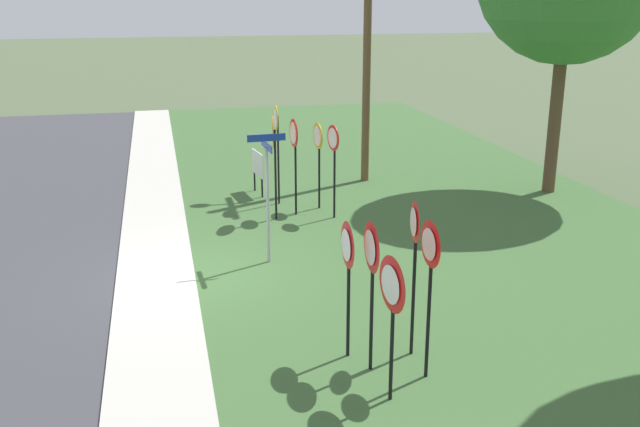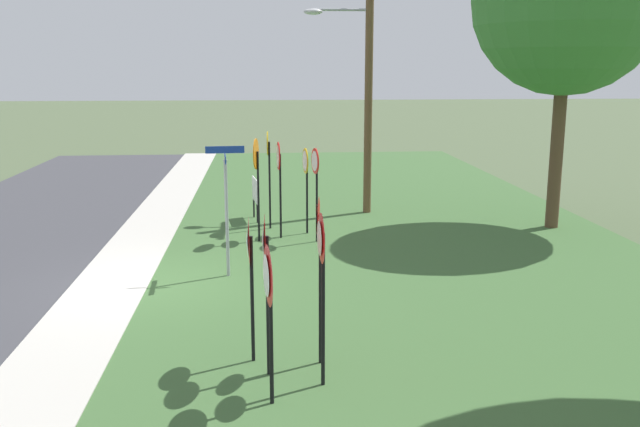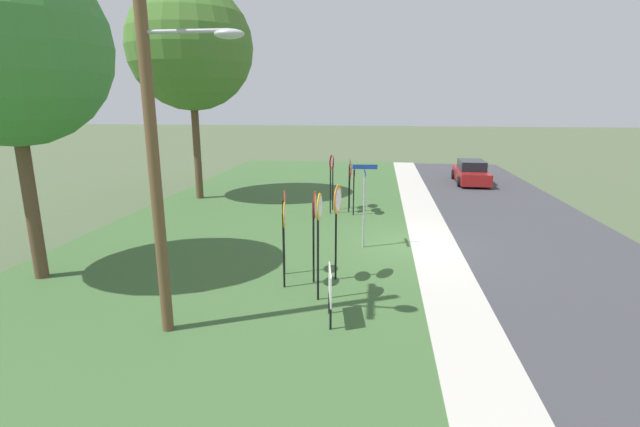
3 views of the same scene
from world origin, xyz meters
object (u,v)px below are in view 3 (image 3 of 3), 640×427
(yield_sign_near_left, at_px, (351,173))
(oak_tree_right, at_px, (190,48))
(notice_board, at_px, (330,287))
(stop_sign_far_right, at_px, (315,217))
(oak_tree_left, at_px, (7,47))
(yield_sign_near_right, at_px, (334,169))
(stop_sign_near_right, at_px, (284,226))
(yield_sign_far_left, at_px, (331,170))
(street_name_post, at_px, (364,199))
(stop_sign_near_left, at_px, (284,215))
(yield_sign_center, at_px, (355,177))
(stop_sign_far_center, at_px, (337,211))
(utility_pole, at_px, (156,115))
(yield_sign_far_right, at_px, (350,172))
(stop_sign_far_left, at_px, (319,224))
(parked_sedan_distant, at_px, (471,173))

(yield_sign_near_left, relative_size, oak_tree_right, 0.21)
(oak_tree_right, bearing_deg, notice_board, -147.28)
(stop_sign_far_right, height_order, oak_tree_left, oak_tree_left)
(yield_sign_near_right, xyz_separation_m, oak_tree_right, (1.70, 7.07, 5.45))
(stop_sign_near_right, height_order, yield_sign_far_left, yield_sign_far_left)
(stop_sign_far_right, distance_m, street_name_post, 3.50)
(stop_sign_near_right, height_order, yield_sign_near_left, stop_sign_near_right)
(stop_sign_near_left, xyz_separation_m, yield_sign_center, (7.27, -1.57, -0.05))
(stop_sign_far_center, height_order, notice_board, stop_sign_far_center)
(yield_sign_far_left, bearing_deg, utility_pole, 175.86)
(yield_sign_near_right, bearing_deg, stop_sign_far_right, 179.46)
(utility_pole, bearing_deg, oak_tree_left, 64.20)
(stop_sign_near_left, bearing_deg, yield_sign_far_right, -20.68)
(oak_tree_left, bearing_deg, stop_sign_far_left, -93.60)
(stop_sign_far_left, distance_m, stop_sign_far_right, 1.14)
(street_name_post, relative_size, utility_pole, 0.33)
(stop_sign_far_left, height_order, yield_sign_near_right, stop_sign_far_left)
(yield_sign_far_right, relative_size, yield_sign_center, 1.06)
(parked_sedan_distant, bearing_deg, yield_sign_center, 145.77)
(oak_tree_left, height_order, oak_tree_right, oak_tree_right)
(stop_sign_near_left, height_order, yield_sign_near_left, stop_sign_near_left)
(stop_sign_far_left, height_order, yield_sign_center, stop_sign_far_left)
(stop_sign_far_center, distance_m, yield_sign_near_left, 8.89)
(stop_sign_far_center, height_order, yield_sign_near_left, stop_sign_far_center)
(oak_tree_left, height_order, parked_sedan_distant, oak_tree_left)
(stop_sign_near_right, relative_size, utility_pole, 0.28)
(stop_sign_far_right, distance_m, notice_board, 2.53)
(yield_sign_near_left, xyz_separation_m, parked_sedan_distant, (7.75, -6.89, -1.03))
(stop_sign_near_left, bearing_deg, yield_sign_near_right, -14.88)
(stop_sign_near_right, relative_size, yield_sign_far_left, 0.90)
(yield_sign_center, relative_size, oak_tree_left, 0.26)
(stop_sign_far_right, height_order, yield_sign_far_left, yield_sign_far_left)
(stop_sign_far_left, bearing_deg, oak_tree_right, 35.78)
(stop_sign_near_left, xyz_separation_m, yield_sign_near_left, (8.68, -1.30, -0.12))
(stop_sign_far_center, relative_size, yield_sign_far_right, 1.10)
(yield_sign_near_right, bearing_deg, stop_sign_near_left, 173.15)
(stop_sign_near_left, distance_m, yield_sign_center, 7.44)
(yield_sign_near_right, relative_size, oak_tree_right, 0.24)
(stop_sign_far_left, bearing_deg, parked_sedan_distant, -19.29)
(stop_sign_far_right, relative_size, street_name_post, 0.90)
(stop_sign_near_right, height_order, oak_tree_right, oak_tree_right)
(stop_sign_far_right, bearing_deg, utility_pole, 134.70)
(yield_sign_near_left, height_order, utility_pole, utility_pole)
(stop_sign_near_right, height_order, yield_sign_near_right, yield_sign_near_right)
(yield_sign_near_right, xyz_separation_m, parked_sedan_distant, (8.25, -7.63, -1.27))
(stop_sign_far_left, distance_m, yield_sign_far_right, 9.37)
(stop_sign_far_left, relative_size, oak_tree_right, 0.26)
(stop_sign_near_right, relative_size, yield_sign_near_right, 0.93)
(stop_sign_near_left, xyz_separation_m, yield_sign_far_left, (7.43, -0.53, 0.17))
(yield_sign_far_left, bearing_deg, yield_sign_far_right, -59.58)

